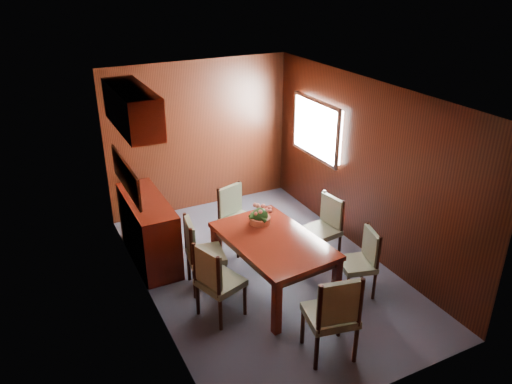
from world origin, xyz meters
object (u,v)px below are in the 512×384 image
sideboard (149,230)px  chair_left_near (215,278)px  dining_table (273,246)px  chair_right_near (362,258)px  chair_head (334,313)px  flower_centerpiece (260,213)px

sideboard → chair_left_near: 1.60m
dining_table → chair_right_near: bearing=-35.1°
chair_head → flower_centerpiece: bearing=99.5°
sideboard → dining_table: 1.80m
chair_left_near → chair_right_near: size_ratio=1.10×
chair_left_near → chair_right_near: (1.77, -0.34, -0.05)m
sideboard → chair_head: chair_head is taller
sideboard → flower_centerpiece: (1.20, -0.95, 0.41)m
sideboard → chair_right_near: sideboard is taller
sideboard → dining_table: (1.16, -1.36, 0.17)m
chair_right_near → flower_centerpiece: flower_centerpiece is taller
chair_right_near → chair_head: bearing=143.6°
chair_head → chair_left_near: bearing=137.4°
flower_centerpiece → sideboard: bearing=141.7°
sideboard → flower_centerpiece: 1.58m
flower_centerpiece → chair_right_near: bearing=-46.8°
chair_left_near → flower_centerpiece: 1.12m
sideboard → chair_left_near: size_ratio=1.47×
dining_table → flower_centerpiece: (0.04, 0.42, 0.24)m
dining_table → chair_right_near: size_ratio=1.87×
sideboard → chair_right_near: 2.83m
chair_right_near → flower_centerpiece: size_ratio=3.01×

